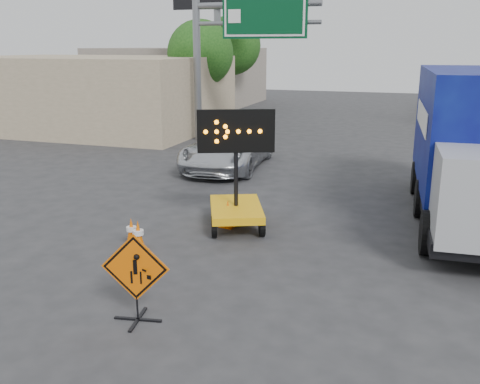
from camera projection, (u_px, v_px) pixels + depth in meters
The scene contains 13 objects.
ground at pixel (133, 346), 8.46m from camera, with size 100.00×100.00×0.00m, color #2D2D30.
storefront_left_near at pixel (91, 93), 30.53m from camera, with size 14.00×10.00×4.00m, color tan.
storefront_left_far at pixel (179, 76), 43.57m from camera, with size 12.00×10.00×4.40m, color gray.
highway_gantry at pixel (237, 35), 24.89m from camera, with size 6.18×0.38×6.90m.
tree_left_near at pixel (200, 54), 29.92m from camera, with size 3.71×3.71×6.03m.
tree_left_far at pixel (231, 46), 37.43m from camera, with size 4.10×4.10×6.66m.
construction_sign at pixel (136, 276), 9.04m from camera, with size 1.18×0.84×1.59m.
arrow_board at pixel (236, 202), 13.86m from camera, with size 2.04×2.50×3.08m.
pickup_truck at pixel (228, 147), 20.64m from camera, with size 2.63×5.71×1.59m, color silver.
box_truck at pixel (473, 155), 14.08m from camera, with size 3.08×8.54×3.99m.
cone_a at pixel (138, 237), 12.18m from camera, with size 0.49×0.49×0.78m.
cone_b at pixel (132, 233), 12.53m from camera, with size 0.41×0.41×0.72m.
cone_c at pixel (228, 214), 13.95m from camera, with size 0.41×0.41×0.73m.
Camera 1 is at (4.02, -6.57, 4.60)m, focal length 40.00 mm.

